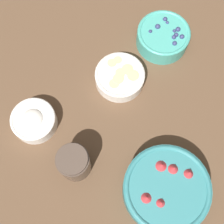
{
  "coord_description": "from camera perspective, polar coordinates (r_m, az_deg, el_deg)",
  "views": [
    {
      "loc": [
        0.27,
        0.14,
        0.85
      ],
      "look_at": [
        0.05,
        -0.04,
        0.05
      ],
      "focal_mm": 50.0,
      "sensor_mm": 36.0,
      "label": 1
    }
  ],
  "objects": [
    {
      "name": "bowl_bananas",
      "position": [
        0.92,
        1.45,
        6.48
      ],
      "size": [
        0.15,
        0.15,
        0.05
      ],
      "color": "white",
      "rests_on": "ground_plane"
    },
    {
      "name": "jar_chocolate",
      "position": [
        0.82,
        -6.92,
        -9.21
      ],
      "size": [
        0.09,
        0.09,
        0.1
      ],
      "color": "#4C3D33",
      "rests_on": "ground_plane"
    },
    {
      "name": "bowl_blueberries",
      "position": [
        0.99,
        9.32,
        13.48
      ],
      "size": [
        0.16,
        0.16,
        0.07
      ],
      "color": "#47AD9E",
      "rests_on": "ground_plane"
    },
    {
      "name": "bowl_strawberries",
      "position": [
        0.83,
        9.85,
        -13.69
      ],
      "size": [
        0.22,
        0.22,
        0.09
      ],
      "color": "teal",
      "rests_on": "ground_plane"
    },
    {
      "name": "ground_plane",
      "position": [
        0.9,
        4.21,
        -0.39
      ],
      "size": [
        4.0,
        4.0,
        0.0
      ],
      "primitive_type": "plane",
      "color": "brown"
    },
    {
      "name": "bowl_cream",
      "position": [
        0.89,
        -14.11,
        -1.52
      ],
      "size": [
        0.12,
        0.12,
        0.06
      ],
      "color": "white",
      "rests_on": "ground_plane"
    }
  ]
}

